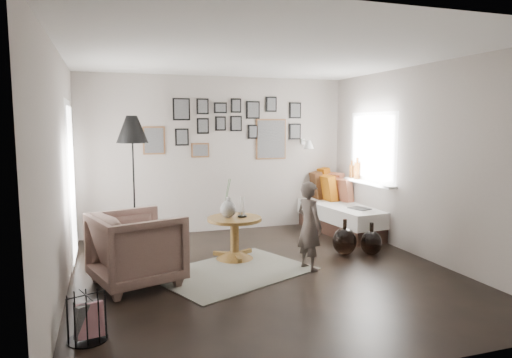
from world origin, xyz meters
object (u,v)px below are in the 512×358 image
object	(u,v)px
floor_lamp	(132,134)
magazine_basket	(87,318)
child	(309,226)
daybed	(339,211)
pedestal_table	(235,240)
demijohn_large	(345,241)
demijohn_small	(371,243)
armchair	(137,249)
vase	(228,206)

from	to	relation	value
floor_lamp	magazine_basket	bearing A→B (deg)	-101.55
child	daybed	bearing A→B (deg)	-53.13
pedestal_table	child	xyz separation A→B (m)	(0.77, -0.71, 0.29)
demijohn_large	child	size ratio (longest dim) A/B	0.45
pedestal_table	demijohn_small	distance (m)	1.90
pedestal_table	child	bearing A→B (deg)	-42.70
daybed	armchair	world-z (taller)	daybed
pedestal_table	demijohn_small	bearing A→B (deg)	-12.32
vase	magazine_basket	bearing A→B (deg)	-132.70
vase	demijohn_large	bearing A→B (deg)	-10.90
daybed	magazine_basket	world-z (taller)	daybed
vase	magazine_basket	size ratio (longest dim) A/B	1.29
vase	magazine_basket	distance (m)	2.60
demijohn_large	daybed	bearing A→B (deg)	64.00
floor_lamp	demijohn_large	bearing A→B (deg)	-24.24
vase	armchair	size ratio (longest dim) A/B	0.57
demijohn_large	demijohn_small	xyz separation A→B (m)	(0.35, -0.12, -0.02)
floor_lamp	magazine_basket	world-z (taller)	floor_lamp
daybed	pedestal_table	bearing A→B (deg)	-158.58
floor_lamp	child	bearing A→B (deg)	-39.61
pedestal_table	daybed	bearing A→B (deg)	27.28
armchair	child	xyz separation A→B (m)	(2.07, -0.12, 0.14)
floor_lamp	magazine_basket	distance (m)	3.21
child	armchair	bearing A→B (deg)	71.55
vase	floor_lamp	size ratio (longest dim) A/B	0.27
pedestal_table	armchair	bearing A→B (deg)	-155.71
pedestal_table	demijohn_large	bearing A→B (deg)	-10.73
daybed	child	distance (m)	2.34
demijohn_large	armchair	bearing A→B (deg)	-173.80
vase	daybed	distance (m)	2.57
armchair	pedestal_table	bearing A→B (deg)	-83.36
demijohn_large	demijohn_small	distance (m)	0.37
child	demijohn_large	bearing A→B (deg)	-75.56
demijohn_large	demijohn_small	size ratio (longest dim) A/B	1.10
vase	demijohn_large	xyz separation A→B (m)	(1.58, -0.31, -0.54)
daybed	demijohn_small	distance (m)	1.58
vase	child	xyz separation A→B (m)	(0.85, -0.73, -0.18)
vase	demijohn_small	distance (m)	2.06
vase	daybed	size ratio (longest dim) A/B	0.24
pedestal_table	armchair	size ratio (longest dim) A/B	0.80
armchair	child	bearing A→B (deg)	-110.84
armchair	demijohn_large	distance (m)	2.84
demijohn_large	pedestal_table	bearing A→B (deg)	169.27
vase	magazine_basket	xyz separation A→B (m)	(-1.72, -1.87, -0.54)
daybed	vase	bearing A→B (deg)	-159.81
demijohn_small	magazine_basket	bearing A→B (deg)	-158.48
pedestal_table	floor_lamp	distance (m)	2.09
vase	demijohn_small	size ratio (longest dim) A/B	1.14
pedestal_table	child	world-z (taller)	child
demijohn_large	floor_lamp	bearing A→B (deg)	155.76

